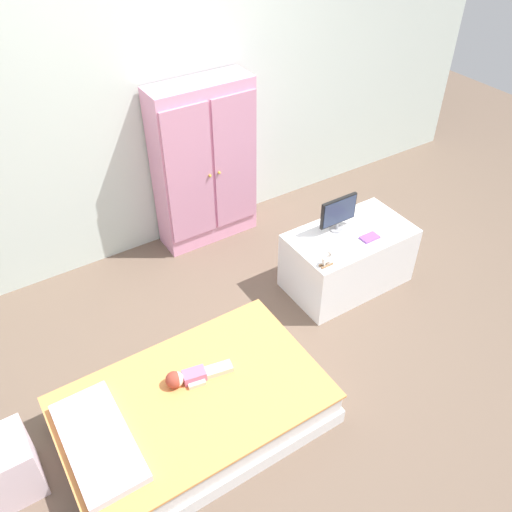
{
  "coord_description": "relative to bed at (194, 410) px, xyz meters",
  "views": [
    {
      "loc": [
        -1.28,
        -1.86,
        2.72
      ],
      "look_at": [
        0.13,
        0.36,
        0.55
      ],
      "focal_mm": 37.13,
      "sensor_mm": 36.0,
      "label": 1
    }
  ],
  "objects": [
    {
      "name": "doll",
      "position": [
        0.02,
        0.11,
        0.16
      ],
      "size": [
        0.39,
        0.15,
        0.1
      ],
      "color": "#D6668E",
      "rests_on": "bed"
    },
    {
      "name": "bed",
      "position": [
        0.0,
        0.0,
        0.0
      ],
      "size": [
        1.47,
        0.92,
        0.25
      ],
      "color": "white",
      "rests_on": "ground_plane"
    },
    {
      "name": "tv_stand",
      "position": [
        1.52,
        0.48,
        0.11
      ],
      "size": [
        0.89,
        0.51,
        0.47
      ],
      "primitive_type": "cube",
      "color": "white",
      "rests_on": "ground_plane"
    },
    {
      "name": "nightstand",
      "position": [
        -0.98,
        0.17,
        0.06
      ],
      "size": [
        0.29,
        0.29,
        0.36
      ],
      "primitive_type": "cube",
      "color": "silver",
      "rests_on": "ground_plane"
    },
    {
      "name": "book_purple",
      "position": [
        1.59,
        0.36,
        0.35
      ],
      "size": [
        0.13,
        0.08,
        0.01
      ],
      "primitive_type": "cube",
      "color": "#8E51B2",
      "rests_on": "tv_stand"
    },
    {
      "name": "back_wall",
      "position": [
        0.63,
        1.76,
        1.23
      ],
      "size": [
        6.4,
        0.05,
        2.7
      ],
      "primitive_type": "cube",
      "color": "silver",
      "rests_on": "ground_plane"
    },
    {
      "name": "pillow",
      "position": [
        -0.54,
        -0.0,
        0.15
      ],
      "size": [
        0.31,
        0.66,
        0.05
      ],
      "primitive_type": "cube",
      "color": "silver",
      "rests_on": "bed"
    },
    {
      "name": "wardrobe",
      "position": [
        0.95,
        1.57,
        0.54
      ],
      "size": [
        0.78,
        0.31,
        1.32
      ],
      "color": "#E599BC",
      "rests_on": "ground_plane"
    },
    {
      "name": "tv_monitor",
      "position": [
        1.46,
        0.56,
        0.49
      ],
      "size": [
        0.29,
        0.1,
        0.26
      ],
      "color": "#99999E",
      "rests_on": "tv_stand"
    },
    {
      "name": "ground_plane",
      "position": [
        0.63,
        0.18,
        -0.13
      ],
      "size": [
        10.0,
        10.0,
        0.02
      ],
      "primitive_type": "cube",
      "color": "brown"
    },
    {
      "name": "rocking_horse_toy",
      "position": [
        1.16,
        0.3,
        0.39
      ],
      "size": [
        0.09,
        0.04,
        0.11
      ],
      "color": "#8E6642",
      "rests_on": "tv_stand"
    }
  ]
}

